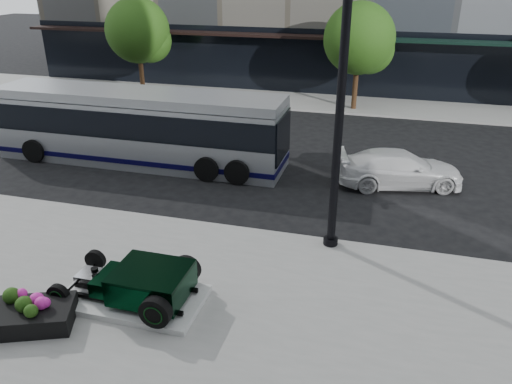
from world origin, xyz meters
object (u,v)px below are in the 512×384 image
(lamppost, at_px, (339,126))
(white_sedan, at_px, (400,169))
(transit_bus, at_px, (139,126))
(hot_rod, at_px, (144,282))
(flower_planter, at_px, (20,315))

(lamppost, height_order, white_sedan, lamppost)
(white_sedan, bearing_deg, transit_bus, 76.73)
(hot_rod, distance_m, transit_bus, 10.08)
(transit_bus, bearing_deg, lamppost, -30.13)
(transit_bus, relative_size, white_sedan, 2.66)
(lamppost, distance_m, transit_bus, 10.13)
(lamppost, xyz_separation_m, flower_planter, (-6.18, -5.42, -3.29))
(transit_bus, bearing_deg, hot_rod, -62.34)
(lamppost, relative_size, transit_bus, 0.63)
(hot_rod, distance_m, lamppost, 6.29)
(hot_rod, xyz_separation_m, transit_bus, (-4.66, 8.90, 0.79))
(hot_rod, height_order, flower_planter, hot_rod)
(lamppost, height_order, flower_planter, lamppost)
(transit_bus, distance_m, white_sedan, 10.41)
(white_sedan, bearing_deg, hot_rod, 133.54)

